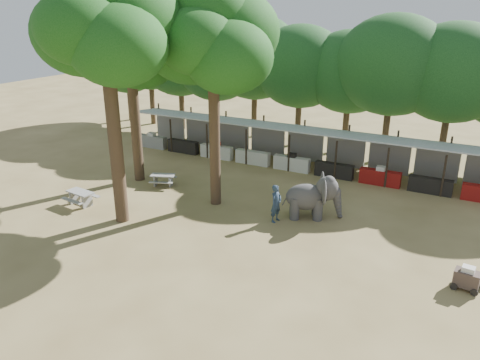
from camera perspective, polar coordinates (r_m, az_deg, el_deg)
The scene contains 11 objects.
ground at distance 19.30m, azimuth -4.37°, elevation -10.69°, with size 100.00×100.00×0.00m, color brown.
vendor_stalls at distance 30.44m, azimuth 9.48°, elevation 3.40°, with size 28.00×2.99×2.80m.
yard_tree_left at distance 27.84m, azimuth -13.36°, elevation 16.29°, with size 7.10×6.90×11.02m.
yard_tree_center at distance 22.07m, azimuth -16.17°, elevation 17.73°, with size 7.10×6.90×12.04m.
yard_tree_back at distance 23.49m, azimuth -3.40°, elevation 16.94°, with size 7.10×6.90×11.36m.
backdrop_trees at distance 34.38m, azimuth 12.76°, elevation 12.52°, with size 46.46×5.95×8.33m.
elephant at distance 23.44m, azimuth 8.95°, elevation -2.01°, with size 2.97×2.33×2.22m.
handler at distance 22.84m, azimuth 4.42°, elevation -2.87°, with size 0.68×0.45×1.89m, color #26384C.
picnic_table_near at distance 26.20m, azimuth -18.86°, elevation -1.88°, with size 1.68×1.55×0.77m.
picnic_table_far at distance 27.85m, azimuth -9.38°, elevation 0.19°, with size 1.73×1.65×0.69m.
cart_front at distance 19.66m, azimuth 25.92°, elevation -10.72°, with size 1.04×0.75×0.95m.
Camera 1 is at (8.96, -13.90, 9.96)m, focal length 35.00 mm.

